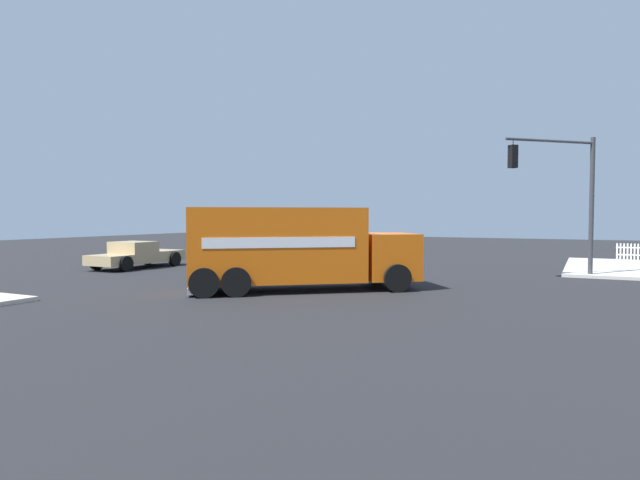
{
  "coord_description": "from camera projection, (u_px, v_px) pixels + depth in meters",
  "views": [
    {
      "loc": [
        -8.34,
        18.76,
        2.71
      ],
      "look_at": [
        0.33,
        1.23,
        1.84
      ],
      "focal_mm": 30.42,
      "sensor_mm": 36.0,
      "label": 1
    }
  ],
  "objects": [
    {
      "name": "delivery_truck",
      "position": [
        295.0,
        248.0,
        19.66
      ],
      "size": [
        8.06,
        7.09,
        3.0
      ],
      "color": "orange",
      "rests_on": "ground"
    },
    {
      "name": "ground_plane",
      "position": [
        342.0,
        287.0,
        20.62
      ],
      "size": [
        100.0,
        100.0,
        0.0
      ],
      "primitive_type": "plane",
      "color": "black"
    },
    {
      "name": "pickup_tan",
      "position": [
        136.0,
        254.0,
        28.19
      ],
      "size": [
        2.3,
        5.22,
        1.38
      ],
      "color": "tan",
      "rests_on": "ground"
    },
    {
      "name": "traffic_light_primary",
      "position": [
        565.0,
        183.0,
        23.36
      ],
      "size": [
        3.37,
        3.27,
        6.01
      ],
      "color": "#38383D",
      "rests_on": "sidewalk_corner_near"
    }
  ]
}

